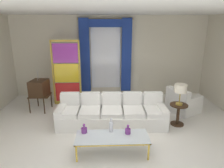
{
  "coord_description": "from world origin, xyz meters",
  "views": [
    {
      "loc": [
        -0.22,
        -4.54,
        2.66
      ],
      "look_at": [
        -0.01,
        0.9,
        1.05
      ],
      "focal_mm": 32.16,
      "sensor_mm": 36.0,
      "label": 1
    }
  ],
  "objects_px": {
    "bottle_crystal_tall": "(111,126)",
    "bottle_blue_decanter": "(128,131)",
    "coffee_table": "(112,138)",
    "table_lamp_brass": "(181,89)",
    "bottle_amber_squat": "(84,130)",
    "round_side_table": "(178,113)",
    "armchair_white": "(182,103)",
    "stained_glass_divider": "(67,74)",
    "peacock_figurine": "(80,103)",
    "couch_white_long": "(112,113)",
    "vintage_tv": "(39,88)"
  },
  "relations": [
    {
      "from": "bottle_crystal_tall",
      "to": "table_lamp_brass",
      "type": "xyz_separation_m",
      "value": [
        1.87,
        1.03,
        0.49
      ]
    },
    {
      "from": "vintage_tv",
      "to": "stained_glass_divider",
      "type": "relative_size",
      "value": 0.61
    },
    {
      "from": "coffee_table",
      "to": "bottle_crystal_tall",
      "type": "xyz_separation_m",
      "value": [
        -0.02,
        0.19,
        0.16
      ]
    },
    {
      "from": "stained_glass_divider",
      "to": "bottle_blue_decanter",
      "type": "bearing_deg",
      "value": -57.75
    },
    {
      "from": "couch_white_long",
      "to": "table_lamp_brass",
      "type": "relative_size",
      "value": 5.16
    },
    {
      "from": "bottle_crystal_tall",
      "to": "stained_glass_divider",
      "type": "height_order",
      "value": "stained_glass_divider"
    },
    {
      "from": "couch_white_long",
      "to": "armchair_white",
      "type": "relative_size",
      "value": 2.66
    },
    {
      "from": "round_side_table",
      "to": "stained_glass_divider",
      "type": "bearing_deg",
      "value": 153.13
    },
    {
      "from": "bottle_crystal_tall",
      "to": "round_side_table",
      "type": "xyz_separation_m",
      "value": [
        1.87,
        1.03,
        -0.19
      ]
    },
    {
      "from": "coffee_table",
      "to": "table_lamp_brass",
      "type": "bearing_deg",
      "value": 33.47
    },
    {
      "from": "bottle_amber_squat",
      "to": "armchair_white",
      "type": "height_order",
      "value": "armchair_white"
    },
    {
      "from": "bottle_crystal_tall",
      "to": "armchair_white",
      "type": "distance_m",
      "value": 2.98
    },
    {
      "from": "bottle_amber_squat",
      "to": "round_side_table",
      "type": "distance_m",
      "value": 2.68
    },
    {
      "from": "peacock_figurine",
      "to": "bottle_blue_decanter",
      "type": "bearing_deg",
      "value": -60.84
    },
    {
      "from": "couch_white_long",
      "to": "vintage_tv",
      "type": "bearing_deg",
      "value": 155.77
    },
    {
      "from": "vintage_tv",
      "to": "stained_glass_divider",
      "type": "height_order",
      "value": "stained_glass_divider"
    },
    {
      "from": "armchair_white",
      "to": "stained_glass_divider",
      "type": "relative_size",
      "value": 0.5
    },
    {
      "from": "bottle_crystal_tall",
      "to": "bottle_blue_decanter",
      "type": "bearing_deg",
      "value": -15.81
    },
    {
      "from": "bottle_blue_decanter",
      "to": "vintage_tv",
      "type": "height_order",
      "value": "vintage_tv"
    },
    {
      "from": "stained_glass_divider",
      "to": "peacock_figurine",
      "type": "xyz_separation_m",
      "value": [
        0.48,
        -0.49,
        -0.84
      ]
    },
    {
      "from": "armchair_white",
      "to": "table_lamp_brass",
      "type": "bearing_deg",
      "value": -117.87
    },
    {
      "from": "bottle_blue_decanter",
      "to": "vintage_tv",
      "type": "relative_size",
      "value": 0.16
    },
    {
      "from": "bottle_crystal_tall",
      "to": "peacock_figurine",
      "type": "relative_size",
      "value": 0.54
    },
    {
      "from": "couch_white_long",
      "to": "armchair_white",
      "type": "distance_m",
      "value": 2.36
    },
    {
      "from": "bottle_amber_squat",
      "to": "table_lamp_brass",
      "type": "bearing_deg",
      "value": 23.24
    },
    {
      "from": "bottle_blue_decanter",
      "to": "peacock_figurine",
      "type": "distance_m",
      "value": 2.65
    },
    {
      "from": "vintage_tv",
      "to": "armchair_white",
      "type": "distance_m",
      "value": 4.55
    },
    {
      "from": "bottle_blue_decanter",
      "to": "armchair_white",
      "type": "bearing_deg",
      "value": 45.1
    },
    {
      "from": "coffee_table",
      "to": "peacock_figurine",
      "type": "relative_size",
      "value": 2.56
    },
    {
      "from": "couch_white_long",
      "to": "bottle_amber_squat",
      "type": "xyz_separation_m",
      "value": [
        -0.64,
        -1.2,
        0.17
      ]
    },
    {
      "from": "vintage_tv",
      "to": "table_lamp_brass",
      "type": "distance_m",
      "value": 4.25
    },
    {
      "from": "armchair_white",
      "to": "stained_glass_divider",
      "type": "height_order",
      "value": "stained_glass_divider"
    },
    {
      "from": "bottle_blue_decanter",
      "to": "stained_glass_divider",
      "type": "bearing_deg",
      "value": 122.25
    },
    {
      "from": "coffee_table",
      "to": "table_lamp_brass",
      "type": "height_order",
      "value": "table_lamp_brass"
    },
    {
      "from": "armchair_white",
      "to": "round_side_table",
      "type": "xyz_separation_m",
      "value": [
        -0.44,
        -0.83,
        0.07
      ]
    },
    {
      "from": "couch_white_long",
      "to": "stained_glass_divider",
      "type": "bearing_deg",
      "value": 133.97
    },
    {
      "from": "bottle_crystal_tall",
      "to": "bottle_amber_squat",
      "type": "distance_m",
      "value": 0.59
    },
    {
      "from": "bottle_amber_squat",
      "to": "round_side_table",
      "type": "height_order",
      "value": "bottle_amber_squat"
    },
    {
      "from": "bottle_blue_decanter",
      "to": "vintage_tv",
      "type": "bearing_deg",
      "value": 138.11
    },
    {
      "from": "couch_white_long",
      "to": "bottle_blue_decanter",
      "type": "height_order",
      "value": "couch_white_long"
    },
    {
      "from": "bottle_amber_squat",
      "to": "round_side_table",
      "type": "xyz_separation_m",
      "value": [
        2.46,
        1.06,
        -0.13
      ]
    },
    {
      "from": "bottle_crystal_tall",
      "to": "armchair_white",
      "type": "xyz_separation_m",
      "value": [
        2.31,
        1.86,
        -0.25
      ]
    },
    {
      "from": "bottle_amber_squat",
      "to": "stained_glass_divider",
      "type": "relative_size",
      "value": 0.1
    },
    {
      "from": "coffee_table",
      "to": "bottle_amber_squat",
      "type": "relative_size",
      "value": 7.25
    },
    {
      "from": "peacock_figurine",
      "to": "table_lamp_brass",
      "type": "relative_size",
      "value": 1.05
    },
    {
      "from": "peacock_figurine",
      "to": "table_lamp_brass",
      "type": "height_order",
      "value": "table_lamp_brass"
    },
    {
      "from": "armchair_white",
      "to": "peacock_figurine",
      "type": "xyz_separation_m",
      "value": [
        -3.24,
        0.34,
        -0.07
      ]
    },
    {
      "from": "couch_white_long",
      "to": "vintage_tv",
      "type": "xyz_separation_m",
      "value": [
        -2.26,
        1.02,
        0.42
      ]
    },
    {
      "from": "peacock_figurine",
      "to": "round_side_table",
      "type": "height_order",
      "value": "round_side_table"
    },
    {
      "from": "vintage_tv",
      "to": "table_lamp_brass",
      "type": "xyz_separation_m",
      "value": [
        4.07,
        -1.16,
        0.3
      ]
    }
  ]
}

